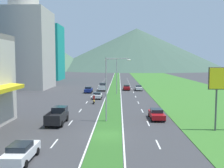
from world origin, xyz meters
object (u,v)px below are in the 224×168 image
at_px(car_5, 157,114).
at_px(motorcycle_rider, 94,100).
at_px(street_lamp_near, 109,84).
at_px(car_3, 88,90).
at_px(street_lamp_mid, 115,74).
at_px(car_0, 21,152).
at_px(pickup_truck_0, 58,116).
at_px(car_4, 139,88).
at_px(car_2, 127,87).
at_px(car_1, 97,95).
at_px(pickup_truck_1, 103,87).

relative_size(car_5, motorcycle_rider, 2.31).
relative_size(street_lamp_near, car_3, 2.03).
distance_m(street_lamp_mid, car_0, 43.79).
bearing_deg(car_3, street_lamp_near, -168.39).
bearing_deg(street_lamp_mid, car_5, -77.23).
xyz_separation_m(car_0, pickup_truck_0, (-0.07, 12.81, 0.21)).
xyz_separation_m(car_4, motorcycle_rider, (-10.30, -23.18, -0.01)).
relative_size(street_lamp_mid, car_5, 1.90).
xyz_separation_m(car_0, car_2, (10.09, 52.70, -0.02)).
height_order(street_lamp_mid, car_3, street_lamp_mid).
height_order(car_1, car_2, car_2).
bearing_deg(pickup_truck_0, car_1, -8.22).
bearing_deg(car_3, car_2, -57.00).
relative_size(street_lamp_mid, pickup_truck_1, 1.63).
bearing_deg(car_0, pickup_truck_0, 0.33).
relative_size(car_1, car_4, 0.95).
height_order(car_5, pickup_truck_1, pickup_truck_1).
distance_m(car_5, pickup_truck_0, 13.58).
bearing_deg(car_5, pickup_truck_1, -164.61).
xyz_separation_m(car_0, car_5, (13.20, 15.67, -0.03)).
relative_size(car_4, pickup_truck_1, 0.81).
relative_size(street_lamp_near, street_lamp_mid, 0.98).
height_order(car_0, pickup_truck_1, pickup_truck_1).
bearing_deg(street_lamp_near, pickup_truck_1, 94.98).
bearing_deg(pickup_truck_1, car_0, 176.29).
height_order(car_5, pickup_truck_0, pickup_truck_0).
distance_m(car_1, car_3, 11.11).
bearing_deg(car_4, car_1, -31.96).
distance_m(car_1, pickup_truck_0, 22.93).
xyz_separation_m(street_lamp_mid, car_1, (-3.80, -7.50, -4.38)).
xyz_separation_m(street_lamp_mid, car_2, (3.09, 9.69, -4.36)).
height_order(street_lamp_mid, car_2, street_lamp_mid).
bearing_deg(car_1, pickup_truck_0, 171.78).
bearing_deg(street_lamp_near, car_2, 84.88).
bearing_deg(pickup_truck_1, car_2, -79.90).
bearing_deg(car_5, car_1, -153.25).
bearing_deg(pickup_truck_0, street_lamp_near, -80.52).
distance_m(car_0, car_4, 53.60).
distance_m(street_lamp_near, car_3, 33.16).
height_order(car_2, motorcycle_rider, motorcycle_rider).
distance_m(street_lamp_near, pickup_truck_0, 7.90).
height_order(street_lamp_near, car_4, street_lamp_near).
relative_size(street_lamp_near, car_1, 2.08).
bearing_deg(car_1, car_2, -21.84).
relative_size(car_2, motorcycle_rider, 2.15).
height_order(street_lamp_near, car_3, street_lamp_near).
bearing_deg(car_4, pickup_truck_1, -87.75).
relative_size(street_lamp_mid, pickup_truck_0, 1.63).
height_order(car_1, motorcycle_rider, motorcycle_rider).
height_order(car_0, car_4, car_0).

